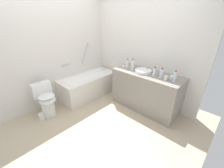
% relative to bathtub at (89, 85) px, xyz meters
% --- Properties ---
extents(ground_plane, '(3.79, 3.79, 0.00)m').
position_rel_bathtub_xyz_m(ground_plane, '(-0.56, -0.98, -0.30)').
color(ground_plane, '#C1AD8E').
extents(wall_back_tiled, '(3.19, 0.10, 2.45)m').
position_rel_bathtub_xyz_m(wall_back_tiled, '(-0.56, 0.38, 0.93)').
color(wall_back_tiled, silver).
rests_on(wall_back_tiled, ground_plane).
extents(wall_right_mirror, '(0.10, 3.03, 2.45)m').
position_rel_bathtub_xyz_m(wall_right_mirror, '(0.88, -0.98, 0.93)').
color(wall_right_mirror, silver).
rests_on(wall_right_mirror, ground_plane).
extents(bathtub, '(1.55, 0.67, 1.34)m').
position_rel_bathtub_xyz_m(bathtub, '(0.00, 0.00, 0.00)').
color(bathtub, silver).
rests_on(bathtub, ground_plane).
extents(toilet, '(0.38, 0.48, 0.74)m').
position_rel_bathtub_xyz_m(toilet, '(-1.18, -0.04, 0.06)').
color(toilet, white).
rests_on(toilet, ground_plane).
extents(vanity_counter, '(0.62, 1.52, 0.87)m').
position_rel_bathtub_xyz_m(vanity_counter, '(0.52, -1.43, 0.14)').
color(vanity_counter, gray).
rests_on(vanity_counter, ground_plane).
extents(sink_basin, '(0.35, 0.35, 0.06)m').
position_rel_bathtub_xyz_m(sink_basin, '(0.49, -1.35, 0.60)').
color(sink_basin, white).
rests_on(sink_basin, vanity_counter).
extents(sink_faucet, '(0.12, 0.15, 0.09)m').
position_rel_bathtub_xyz_m(sink_faucet, '(0.69, -1.35, 0.61)').
color(sink_faucet, '#B3B3B8').
rests_on(sink_faucet, vanity_counter).
extents(water_bottle_0, '(0.07, 0.07, 0.26)m').
position_rel_bathtub_xyz_m(water_bottle_0, '(0.46, -1.08, 0.69)').
color(water_bottle_0, silver).
rests_on(water_bottle_0, vanity_counter).
extents(water_bottle_1, '(0.07, 0.07, 0.20)m').
position_rel_bathtub_xyz_m(water_bottle_1, '(0.49, -1.76, 0.67)').
color(water_bottle_1, silver).
rests_on(water_bottle_1, vanity_counter).
extents(water_bottle_2, '(0.06, 0.06, 0.22)m').
position_rel_bathtub_xyz_m(water_bottle_2, '(0.47, -2.03, 0.67)').
color(water_bottle_2, silver).
rests_on(water_bottle_2, vanity_counter).
extents(water_bottle_3, '(0.06, 0.06, 0.20)m').
position_rel_bathtub_xyz_m(water_bottle_3, '(0.45, -1.62, 0.67)').
color(water_bottle_3, silver).
rests_on(water_bottle_3, vanity_counter).
extents(water_bottle_4, '(0.06, 0.06, 0.22)m').
position_rel_bathtub_xyz_m(water_bottle_4, '(0.49, -0.90, 0.67)').
color(water_bottle_4, silver).
rests_on(water_bottle_4, vanity_counter).
extents(drinking_glass_0, '(0.07, 0.07, 0.09)m').
position_rel_bathtub_xyz_m(drinking_glass_0, '(0.52, -1.96, 0.62)').
color(drinking_glass_0, white).
rests_on(drinking_glass_0, vanity_counter).
extents(drinking_glass_1, '(0.07, 0.07, 0.09)m').
position_rel_bathtub_xyz_m(drinking_glass_1, '(0.43, -1.88, 0.62)').
color(drinking_glass_1, white).
rests_on(drinking_glass_1, vanity_counter).
extents(soap_dish, '(0.09, 0.06, 0.02)m').
position_rel_bathtub_xyz_m(soap_dish, '(0.51, -0.79, 0.58)').
color(soap_dish, white).
rests_on(soap_dish, vanity_counter).
extents(toilet_paper_roll, '(0.11, 0.11, 0.14)m').
position_rel_bathtub_xyz_m(toilet_paper_roll, '(-1.36, -0.10, -0.23)').
color(toilet_paper_roll, white).
rests_on(toilet_paper_roll, ground_plane).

